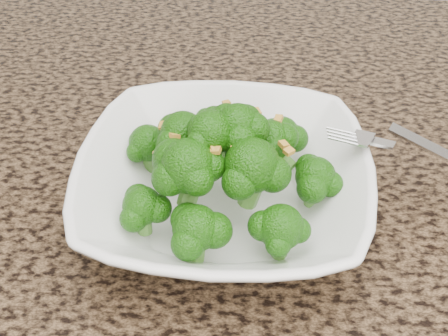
# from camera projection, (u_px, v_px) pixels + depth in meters

# --- Properties ---
(granite_counter) EXTENTS (1.64, 1.04, 0.03)m
(granite_counter) POSITION_uv_depth(u_px,v_px,m) (359.00, 275.00, 0.47)
(granite_counter) COLOR brown
(granite_counter) RESTS_ON cabinet
(bowl) EXTENTS (0.25, 0.25, 0.06)m
(bowl) POSITION_uv_depth(u_px,v_px,m) (224.00, 185.00, 0.48)
(bowl) COLOR white
(bowl) RESTS_ON granite_counter
(broccoli_pile) EXTENTS (0.22, 0.22, 0.07)m
(broccoli_pile) POSITION_uv_depth(u_px,v_px,m) (224.00, 122.00, 0.44)
(broccoli_pile) COLOR #1D620B
(broccoli_pile) RESTS_ON bowl
(garlic_topping) EXTENTS (0.13, 0.13, 0.01)m
(garlic_topping) POSITION_uv_depth(u_px,v_px,m) (224.00, 77.00, 0.41)
(garlic_topping) COLOR gold
(garlic_topping) RESTS_ON broccoli_pile
(fork) EXTENTS (0.16, 0.10, 0.01)m
(fork) POSITION_uv_depth(u_px,v_px,m) (387.00, 144.00, 0.47)
(fork) COLOR silver
(fork) RESTS_ON bowl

